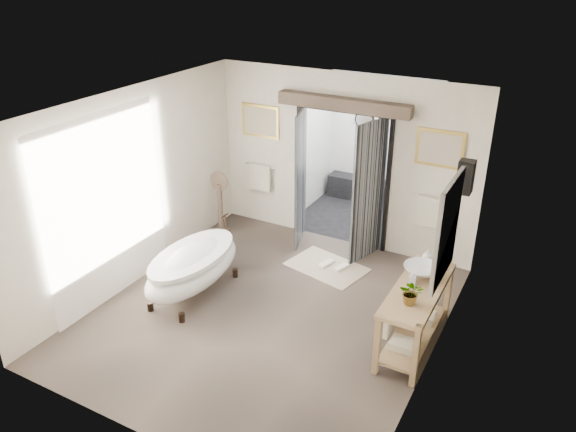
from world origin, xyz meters
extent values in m
plane|color=#67574C|center=(0.00, 0.00, 0.00)|extent=(5.00, 5.00, 0.00)
cube|color=silver|center=(0.00, -2.50, 1.45)|extent=(4.50, 0.02, 2.90)
cube|color=silver|center=(-2.25, 0.00, 1.45)|extent=(0.02, 5.00, 2.90)
cube|color=silver|center=(2.25, 0.00, 1.45)|extent=(0.02, 5.00, 2.90)
cube|color=silver|center=(-1.52, 2.50, 1.45)|extent=(1.45, 0.02, 2.90)
cube|color=silver|center=(1.52, 2.50, 1.45)|extent=(1.45, 0.02, 2.90)
cube|color=silver|center=(0.00, 2.50, 2.60)|extent=(1.60, 0.02, 0.60)
cube|color=white|center=(0.00, 0.00, 2.90)|extent=(4.50, 5.00, 0.02)
cube|color=white|center=(-2.20, -0.60, 1.35)|extent=(0.02, 2.20, 2.70)
cube|color=gray|center=(2.23, 0.29, 1.70)|extent=(0.05, 0.95, 1.25)
cube|color=silver|center=(2.19, 0.29, 1.70)|extent=(0.01, 0.80, 1.10)
cube|color=black|center=(2.13, 1.55, 1.90)|extent=(0.20, 0.20, 0.45)
sphere|color=#FFCC8C|center=(2.13, 1.55, 1.90)|extent=(0.10, 0.10, 0.10)
cube|color=black|center=(0.00, 3.50, 0.01)|extent=(2.20, 2.00, 0.01)
cube|color=white|center=(0.00, 3.50, 2.50)|extent=(2.20, 2.00, 0.02)
cube|color=white|center=(0.00, 4.50, 1.25)|extent=(2.20, 0.02, 2.50)
cube|color=white|center=(-1.10, 3.50, 1.25)|extent=(0.02, 2.00, 2.50)
cube|color=white|center=(1.10, 3.50, 1.25)|extent=(0.02, 2.00, 2.50)
cube|color=black|center=(0.00, 4.32, 0.23)|extent=(2.00, 0.35, 0.45)
cylinder|color=silver|center=(-0.40, 4.47, 1.60)|extent=(0.40, 0.03, 0.40)
cylinder|color=silver|center=(0.40, 4.47, 1.60)|extent=(0.40, 0.03, 0.40)
cube|color=black|center=(-0.80, 2.50, 1.15)|extent=(0.07, 0.10, 2.30)
cube|color=black|center=(0.80, 2.50, 1.15)|extent=(0.07, 0.10, 2.30)
cube|color=black|center=(0.00, 2.50, 2.30)|extent=(1.67, 0.10, 0.07)
cube|color=black|center=(-0.60, 2.15, 1.15)|extent=(0.26, 0.78, 2.30)
cube|color=black|center=(0.60, 2.15, 1.15)|extent=(0.26, 0.78, 2.30)
cube|color=brown|center=(0.00, 2.40, 2.42)|extent=(2.20, 0.20, 0.20)
cube|color=gold|center=(-1.55, 2.48, 1.92)|extent=(0.72, 0.03, 0.57)
cube|color=beige|center=(-1.55, 2.46, 1.92)|extent=(0.62, 0.01, 0.47)
cube|color=gold|center=(1.55, 2.48, 1.92)|extent=(0.72, 0.03, 0.57)
cube|color=beige|center=(1.55, 2.46, 1.92)|extent=(0.62, 0.01, 0.47)
cylinder|color=silver|center=(-1.55, 2.44, 1.12)|extent=(0.60, 0.02, 0.02)
cube|color=white|center=(-1.55, 2.42, 0.90)|extent=(0.42, 0.08, 0.48)
cylinder|color=silver|center=(1.55, 2.44, 1.12)|extent=(0.60, 0.02, 0.02)
cube|color=white|center=(1.55, 2.42, 0.90)|extent=(0.42, 0.08, 0.48)
cylinder|color=black|center=(-1.48, -0.73, 0.07)|extent=(0.09, 0.09, 0.13)
cylinder|color=black|center=(-0.93, -0.73, 0.07)|extent=(0.09, 0.09, 0.13)
cylinder|color=black|center=(-1.48, 0.60, 0.07)|extent=(0.09, 0.09, 0.13)
cylinder|color=black|center=(-0.93, 0.60, 0.07)|extent=(0.09, 0.09, 0.13)
ellipsoid|color=white|center=(-1.20, -0.07, 0.43)|extent=(0.84, 1.87, 0.60)
cylinder|color=black|center=(-1.20, 0.79, 0.79)|extent=(0.03, 0.03, 0.24)
cube|color=tan|center=(1.75, -0.45, 0.42)|extent=(0.07, 0.07, 0.85)
cube|color=tan|center=(2.21, -0.45, 0.42)|extent=(0.07, 0.07, 0.85)
cube|color=tan|center=(1.75, 1.03, 0.42)|extent=(0.07, 0.07, 0.85)
cube|color=tan|center=(2.21, 1.03, 0.42)|extent=(0.07, 0.07, 0.85)
cube|color=tan|center=(1.98, 0.29, 0.82)|extent=(0.55, 1.60, 0.05)
cube|color=tan|center=(1.98, 0.29, 0.16)|extent=(0.45, 1.50, 0.03)
cylinder|color=silver|center=(1.71, 0.29, 0.60)|extent=(0.02, 1.40, 0.02)
cube|color=white|center=(1.71, 0.14, 0.40)|extent=(0.06, 0.34, 0.42)
cube|color=white|center=(1.98, -0.06, 0.23)|extent=(0.35, 0.25, 0.10)
cube|color=white|center=(1.98, 0.64, 0.23)|extent=(0.35, 0.25, 0.10)
cube|color=brown|center=(-1.94, 1.69, 0.04)|extent=(0.23, 0.23, 0.08)
cylinder|color=brown|center=(-1.94, 1.69, 0.52)|extent=(0.09, 0.09, 0.88)
cylinder|color=silver|center=(-1.94, 1.71, 1.02)|extent=(0.31, 0.02, 0.31)
cylinder|color=brown|center=(-1.94, 1.70, 1.02)|extent=(0.35, 0.02, 0.35)
cube|color=#C8B296|center=(0.20, 1.53, 0.01)|extent=(1.35, 1.05, 0.01)
cube|color=white|center=(0.18, 1.56, 0.04)|extent=(0.18, 0.30, 0.05)
cube|color=white|center=(0.44, 1.56, 0.04)|extent=(0.18, 0.30, 0.05)
imported|color=white|center=(1.93, 0.57, 0.93)|extent=(0.54, 0.54, 0.16)
imported|color=gray|center=(1.99, -0.08, 1.00)|extent=(0.31, 0.28, 0.30)
imported|color=gray|center=(1.89, 0.30, 0.95)|extent=(0.11, 0.11, 0.20)
imported|color=gray|center=(1.89, 0.99, 0.94)|extent=(0.15, 0.15, 0.17)
camera|label=1|loc=(3.33, -5.58, 4.59)|focal=35.00mm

